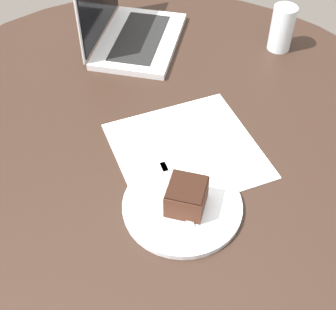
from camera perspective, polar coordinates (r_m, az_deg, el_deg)
name	(u,v)px	position (r m, az deg, el deg)	size (l,w,h in m)	color
ground_plane	(160,286)	(1.65, -1.01, -15.70)	(12.00, 12.00, 0.00)	#4C4742
dining_table	(157,164)	(1.14, -1.41, -1.06)	(1.30, 1.30, 0.73)	black
paper_document	(187,150)	(1.02, 2.29, 0.57)	(0.35, 0.34, 0.00)	white
plate	(182,206)	(0.92, 1.75, -6.19)	(0.24, 0.24, 0.01)	silver
cake_slice	(186,196)	(0.89, 2.27, -5.05)	(0.10, 0.10, 0.06)	#472619
fork	(173,186)	(0.94, 0.57, -3.78)	(0.06, 0.17, 0.00)	silver
water_glass	(282,28)	(1.33, 13.72, 14.78)	(0.06, 0.06, 0.12)	silver
laptop	(128,28)	(1.33, -4.88, 15.15)	(0.37, 0.37, 0.23)	silver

